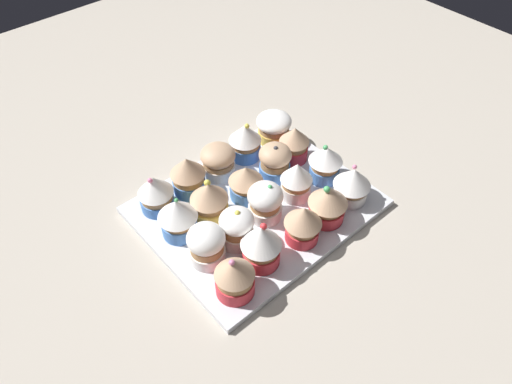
% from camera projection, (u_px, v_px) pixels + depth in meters
% --- Properties ---
extents(ground_plane, '(1.80, 1.80, 0.03)m').
position_uv_depth(ground_plane, '(256.00, 214.00, 0.85)').
color(ground_plane, '#B2A899').
extents(baking_tray, '(0.30, 0.37, 0.01)m').
position_uv_depth(baking_tray, '(256.00, 206.00, 0.84)').
color(baking_tray, silver).
rests_on(baking_tray, ground_plane).
extents(cupcake_0, '(0.06, 0.06, 0.07)m').
position_uv_depth(cupcake_0, '(156.00, 193.00, 0.80)').
color(cupcake_0, '#477AC6').
rests_on(cupcake_0, baking_tray).
extents(cupcake_1, '(0.06, 0.06, 0.08)m').
position_uv_depth(cupcake_1, '(178.00, 217.00, 0.76)').
color(cupcake_1, '#477AC6').
rests_on(cupcake_1, baking_tray).
extents(cupcake_2, '(0.06, 0.06, 0.07)m').
position_uv_depth(cupcake_2, '(206.00, 244.00, 0.73)').
color(cupcake_2, white).
rests_on(cupcake_2, baking_tray).
extents(cupcake_3, '(0.06, 0.06, 0.08)m').
position_uv_depth(cupcake_3, '(235.00, 276.00, 0.69)').
color(cupcake_3, '#D1333D').
rests_on(cupcake_3, baking_tray).
extents(cupcake_4, '(0.06, 0.06, 0.08)m').
position_uv_depth(cupcake_4, '(188.00, 175.00, 0.83)').
color(cupcake_4, '#477AC6').
rests_on(cupcake_4, baking_tray).
extents(cupcake_5, '(0.06, 0.06, 0.08)m').
position_uv_depth(cupcake_5, '(209.00, 200.00, 0.79)').
color(cupcake_5, '#EFC651').
rests_on(cupcake_5, baking_tray).
extents(cupcake_6, '(0.06, 0.06, 0.07)m').
position_uv_depth(cupcake_6, '(237.00, 227.00, 0.75)').
color(cupcake_6, white).
rests_on(cupcake_6, baking_tray).
extents(cupcake_7, '(0.06, 0.06, 0.08)m').
position_uv_depth(cupcake_7, '(261.00, 244.00, 0.72)').
color(cupcake_7, '#D1333D').
rests_on(cupcake_7, baking_tray).
extents(cupcake_8, '(0.06, 0.06, 0.06)m').
position_uv_depth(cupcake_8, '(219.00, 160.00, 0.86)').
color(cupcake_8, white).
rests_on(cupcake_8, baking_tray).
extents(cupcake_9, '(0.06, 0.06, 0.07)m').
position_uv_depth(cupcake_9, '(244.00, 183.00, 0.82)').
color(cupcake_9, '#477AC6').
rests_on(cupcake_9, baking_tray).
extents(cupcake_10, '(0.06, 0.06, 0.07)m').
position_uv_depth(cupcake_10, '(265.00, 201.00, 0.79)').
color(cupcake_10, white).
rests_on(cupcake_10, baking_tray).
extents(cupcake_11, '(0.06, 0.06, 0.07)m').
position_uv_depth(cupcake_11, '(303.00, 223.00, 0.75)').
color(cupcake_11, '#D1333D').
rests_on(cupcake_11, baking_tray).
extents(cupcake_12, '(0.06, 0.06, 0.08)m').
position_uv_depth(cupcake_12, '(245.00, 141.00, 0.89)').
color(cupcake_12, '#477AC6').
rests_on(cupcake_12, baking_tray).
extents(cupcake_13, '(0.06, 0.06, 0.07)m').
position_uv_depth(cupcake_13, '(275.00, 161.00, 0.86)').
color(cupcake_13, '#477AC6').
rests_on(cupcake_13, baking_tray).
extents(cupcake_14, '(0.06, 0.06, 0.07)m').
position_uv_depth(cupcake_14, '(296.00, 180.00, 0.82)').
color(cupcake_14, white).
rests_on(cupcake_14, baking_tray).
extents(cupcake_15, '(0.07, 0.07, 0.08)m').
position_uv_depth(cupcake_15, '(328.00, 203.00, 0.78)').
color(cupcake_15, '#D1333D').
rests_on(cupcake_15, baking_tray).
extents(cupcake_16, '(0.07, 0.07, 0.06)m').
position_uv_depth(cupcake_16, '(274.00, 127.00, 0.93)').
color(cupcake_16, '#EFC651').
rests_on(cupcake_16, baking_tray).
extents(cupcake_17, '(0.06, 0.06, 0.07)m').
position_uv_depth(cupcake_17, '(294.00, 143.00, 0.89)').
color(cupcake_17, '#D1333D').
rests_on(cupcake_17, baking_tray).
extents(cupcake_18, '(0.06, 0.06, 0.07)m').
position_uv_depth(cupcake_18, '(325.00, 162.00, 0.85)').
color(cupcake_18, '#477AC6').
rests_on(cupcake_18, baking_tray).
extents(cupcake_19, '(0.06, 0.06, 0.07)m').
position_uv_depth(cupcake_19, '(352.00, 184.00, 0.82)').
color(cupcake_19, white).
rests_on(cupcake_19, baking_tray).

